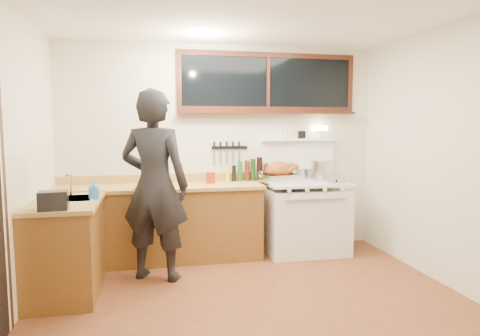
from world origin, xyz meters
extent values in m
cube|color=#5D2E18|center=(0.00, 0.00, -0.01)|extent=(4.00, 3.50, 0.02)
cube|color=beige|center=(0.00, 1.77, 1.30)|extent=(4.00, 0.05, 2.60)
cube|color=beige|center=(0.00, -1.77, 1.30)|extent=(4.00, 0.05, 2.60)
cube|color=beige|center=(-2.02, 0.00, 1.30)|extent=(0.05, 3.50, 2.60)
cube|color=beige|center=(2.02, 0.00, 1.30)|extent=(0.05, 3.50, 2.60)
cube|color=white|center=(0.00, 0.00, 2.62)|extent=(4.00, 3.50, 0.05)
cube|color=brown|center=(-0.80, 1.45, 0.43)|extent=(2.40, 0.60, 0.86)
cube|color=#B38C47|center=(-0.80, 1.44, 0.88)|extent=(2.44, 0.64, 0.04)
cube|color=#B38C47|center=(-0.80, 1.74, 0.95)|extent=(2.40, 0.03, 0.10)
sphere|color=#B78C38|center=(-1.80, 1.17, 0.70)|extent=(0.03, 0.03, 0.03)
sphere|color=#B78C38|center=(-1.30, 1.17, 0.70)|extent=(0.03, 0.03, 0.03)
sphere|color=#B78C38|center=(-0.80, 1.17, 0.70)|extent=(0.03, 0.03, 0.03)
sphere|color=#B78C38|center=(-0.30, 1.17, 0.70)|extent=(0.03, 0.03, 0.03)
sphere|color=#B78C38|center=(0.15, 1.17, 0.70)|extent=(0.03, 0.03, 0.03)
cube|color=brown|center=(-1.70, 0.62, 0.43)|extent=(0.60, 1.05, 0.86)
cube|color=#B38C47|center=(-1.69, 0.62, 0.88)|extent=(0.64, 1.09, 0.04)
cube|color=white|center=(-1.68, 0.70, 0.84)|extent=(0.45, 0.40, 0.14)
cube|color=white|center=(-1.68, 0.70, 0.91)|extent=(0.50, 0.45, 0.01)
cylinder|color=silver|center=(-1.68, 0.88, 1.02)|extent=(0.02, 0.02, 0.24)
cylinder|color=silver|center=(-1.68, 0.80, 1.13)|extent=(0.02, 0.18, 0.02)
cube|color=white|center=(1.00, 1.40, 0.41)|extent=(1.00, 0.70, 0.82)
cube|color=white|center=(1.00, 1.40, 0.89)|extent=(1.02, 0.72, 0.03)
cube|color=white|center=(1.00, 1.06, 0.52)|extent=(0.88, 0.02, 0.46)
cylinder|color=silver|center=(1.00, 1.03, 0.74)|extent=(0.75, 0.02, 0.02)
cylinder|color=white|center=(0.67, 1.04, 0.85)|extent=(0.04, 0.03, 0.04)
cylinder|color=white|center=(0.89, 1.04, 0.85)|extent=(0.04, 0.03, 0.04)
cylinder|color=white|center=(1.11, 1.04, 0.85)|extent=(0.04, 0.03, 0.04)
cylinder|color=white|center=(1.33, 1.04, 0.85)|extent=(0.04, 0.03, 0.04)
cube|color=white|center=(1.00, 1.72, 1.15)|extent=(1.00, 0.05, 0.50)
cube|color=white|center=(1.00, 1.69, 1.41)|extent=(1.00, 0.12, 0.03)
cylinder|color=white|center=(1.30, 1.69, 1.48)|extent=(0.10, 0.10, 0.10)
cube|color=#FFE5B2|center=(1.30, 1.69, 1.56)|extent=(0.19, 0.09, 0.06)
cube|color=black|center=(1.05, 1.69, 1.48)|extent=(0.09, 0.05, 0.10)
cylinder|color=white|center=(0.82, 1.69, 1.47)|extent=(0.04, 0.04, 0.09)
cylinder|color=white|center=(0.76, 1.69, 1.47)|extent=(0.04, 0.04, 0.09)
cube|color=black|center=(0.60, 1.73, 2.15)|extent=(2.20, 0.01, 0.62)
cube|color=black|center=(0.60, 1.73, 2.49)|extent=(2.32, 0.04, 0.06)
cube|color=black|center=(0.60, 1.73, 1.81)|extent=(2.32, 0.04, 0.06)
cube|color=black|center=(-0.53, 1.73, 2.15)|extent=(0.06, 0.04, 0.62)
cube|color=black|center=(1.73, 1.73, 2.15)|extent=(0.06, 0.04, 0.62)
cube|color=black|center=(0.60, 1.73, 2.15)|extent=(0.04, 0.04, 0.62)
cube|color=black|center=(0.60, 1.68, 1.76)|extent=(2.32, 0.13, 0.03)
cube|color=black|center=(-1.99, -0.07, 1.05)|extent=(0.01, 0.07, 2.10)
cube|color=black|center=(0.10, 1.74, 1.32)|extent=(0.46, 0.02, 0.04)
cube|color=silver|center=(-0.10, 1.72, 1.21)|extent=(0.02, 0.00, 0.18)
cube|color=black|center=(-0.10, 1.72, 1.35)|extent=(0.02, 0.02, 0.10)
cube|color=silver|center=(-0.02, 1.72, 1.21)|extent=(0.02, 0.00, 0.18)
cube|color=black|center=(-0.02, 1.72, 1.35)|extent=(0.02, 0.02, 0.10)
cube|color=silver|center=(0.06, 1.72, 1.21)|extent=(0.02, 0.00, 0.18)
cube|color=black|center=(0.06, 1.72, 1.35)|extent=(0.02, 0.02, 0.10)
cube|color=silver|center=(0.14, 1.72, 1.21)|extent=(0.03, 0.00, 0.18)
cube|color=black|center=(0.14, 1.72, 1.35)|extent=(0.02, 0.02, 0.10)
cube|color=silver|center=(0.22, 1.72, 1.21)|extent=(0.03, 0.00, 0.18)
cube|color=black|center=(0.22, 1.72, 1.35)|extent=(0.02, 0.02, 0.10)
imported|color=black|center=(-0.86, 0.84, 0.99)|extent=(0.85, 0.72, 1.98)
imported|color=#2B83D9|center=(-1.43, 0.65, 0.99)|extent=(0.09, 0.09, 0.18)
cube|color=black|center=(-1.70, 0.18, 0.98)|extent=(0.24, 0.18, 0.16)
cube|color=#B38C47|center=(-0.88, 1.32, 0.91)|extent=(0.43, 0.33, 0.02)
ellipsoid|color=brown|center=(-0.88, 1.32, 0.97)|extent=(0.24, 0.17, 0.13)
sphere|color=brown|center=(-0.78, 1.37, 1.00)|extent=(0.05, 0.05, 0.05)
sphere|color=brown|center=(-0.78, 1.27, 1.00)|extent=(0.05, 0.05, 0.05)
cube|color=silver|center=(0.68, 1.46, 0.95)|extent=(0.53, 0.44, 0.10)
cube|color=#3F3F42|center=(0.68, 1.46, 0.98)|extent=(0.47, 0.38, 0.03)
torus|color=silver|center=(0.44, 1.46, 1.00)|extent=(0.04, 0.10, 0.10)
torus|color=silver|center=(0.92, 1.46, 1.00)|extent=(0.04, 0.10, 0.10)
ellipsoid|color=brown|center=(0.68, 1.46, 1.04)|extent=(0.41, 0.34, 0.23)
cylinder|color=brown|center=(0.80, 1.37, 1.06)|extent=(0.14, 0.08, 0.10)
sphere|color=brown|center=(0.87, 1.37, 1.09)|extent=(0.07, 0.07, 0.07)
cylinder|color=brown|center=(0.80, 1.55, 1.06)|extent=(0.14, 0.08, 0.10)
sphere|color=brown|center=(0.87, 1.55, 1.09)|extent=(0.07, 0.07, 0.07)
cylinder|color=silver|center=(1.25, 1.52, 1.03)|extent=(0.30, 0.30, 0.25)
cylinder|color=silver|center=(1.06, 1.69, 0.97)|extent=(0.20, 0.20, 0.13)
cylinder|color=black|center=(1.04, 1.81, 1.02)|extent=(0.03, 0.18, 0.02)
cylinder|color=silver|center=(1.34, 1.22, 0.91)|extent=(0.27, 0.27, 0.02)
sphere|color=black|center=(1.34, 1.22, 0.93)|extent=(0.03, 0.03, 0.03)
cube|color=#9C2B11|center=(-0.18, 1.51, 0.97)|extent=(0.11, 0.10, 0.14)
cylinder|color=white|center=(-0.15, 1.58, 0.99)|extent=(0.11, 0.11, 0.18)
cylinder|color=black|center=(0.06, 1.63, 0.99)|extent=(0.06, 0.06, 0.18)
cylinder|color=black|center=(0.14, 1.63, 1.00)|extent=(0.05, 0.05, 0.20)
cylinder|color=black|center=(0.21, 1.63, 1.02)|extent=(0.06, 0.06, 0.25)
cylinder|color=black|center=(0.31, 1.63, 1.03)|extent=(0.07, 0.07, 0.26)
cylinder|color=black|center=(0.38, 1.63, 1.04)|extent=(0.06, 0.06, 0.28)
cylinder|color=black|center=(0.47, 1.63, 1.05)|extent=(0.07, 0.07, 0.30)
cylinder|color=black|center=(0.55, 1.63, 1.01)|extent=(0.06, 0.06, 0.22)
camera|label=1|loc=(-0.88, -3.62, 1.63)|focal=32.00mm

